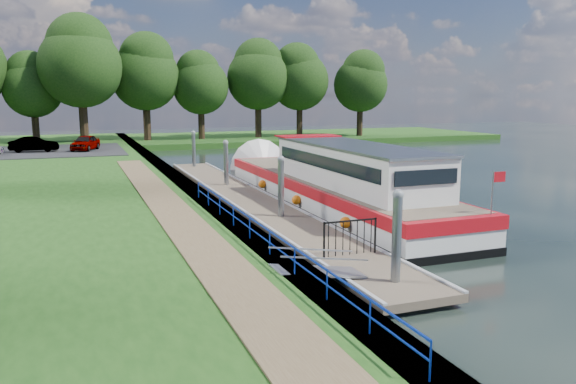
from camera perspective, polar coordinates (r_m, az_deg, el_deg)
name	(u,v)px	position (r m, az deg, el deg)	size (l,w,h in m)	color
ground	(385,290)	(16.27, 9.85, -9.74)	(160.00, 160.00, 0.00)	black
bank_edge	(190,195)	(29.08, -9.89, -0.29)	(1.10, 90.00, 0.78)	#473D2D
far_bank	(250,138)	(68.31, -3.90, 5.47)	(60.00, 18.00, 0.60)	#1C4513
footpath	(178,217)	(21.92, -11.12, -2.52)	(1.60, 40.00, 0.05)	brown
carpark	(35,151)	(51.43, -24.28, 3.79)	(14.00, 12.00, 0.06)	black
blue_fence	(259,229)	(17.44, -2.95, -3.79)	(0.04, 18.04, 0.72)	#0C2DBF
pontoon	(250,202)	(27.81, -3.92, -1.06)	(2.50, 30.00, 0.56)	brown
mooring_piles	(249,180)	(27.62, -3.94, 1.18)	(0.30, 27.30, 3.55)	gray
gangway	(318,270)	(15.68, 3.09, -7.96)	(2.58, 1.00, 0.92)	#A5A8AD
gate_panel	(350,232)	(17.79, 6.34, -4.10)	(1.85, 0.05, 1.15)	black
barge	(325,184)	(27.88, 3.83, 0.86)	(4.36, 21.15, 4.78)	black
horizon_trees	(134,71)	(62.19, -15.38, 11.78)	(54.38, 10.03, 12.87)	#332316
car_a	(85,143)	(50.50, -19.91, 4.74)	(1.53, 3.80, 1.30)	#999999
car_b	(34,144)	(50.59, -24.40, 4.43)	(1.31, 3.76, 1.24)	#999999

